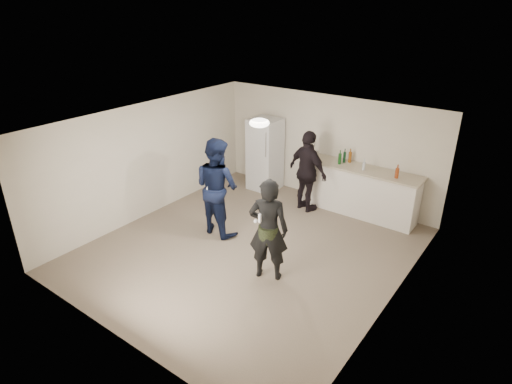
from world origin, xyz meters
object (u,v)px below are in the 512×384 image
Objects in this scene: shaker at (317,154)px; spectator at (308,172)px; man at (217,187)px; fridge at (265,154)px; counter at (358,192)px; woman at (268,230)px.

spectator is at bearing -81.65° from shaker.
shaker is 0.61m from spectator.
man is 2.18m from spectator.
shaker is at bearing 4.17° from fridge.
man reaches higher than counter.
fridge is at bearing -76.98° from woman.
counter is 1.21m from spectator.
woman is (2.26, -3.10, 0.02)m from fridge.
shaker reaches higher than counter.
shaker is at bearing -103.70° from man.
woman is 0.99× the size of spectator.
woman is at bearing -53.98° from fridge.
woman is at bearing 122.84° from spectator.
man reaches higher than woman.
man is at bearing -109.43° from shaker.
spectator reaches higher than woman.
woman is (-0.23, -3.17, 0.40)m from counter.
spectator is at bearing -110.65° from man.
spectator reaches higher than shaker.
man is (-1.97, -2.47, 0.48)m from counter.
counter is 1.27m from shaker.
fridge is 1.43m from shaker.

